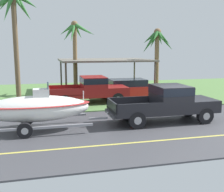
{
  "coord_description": "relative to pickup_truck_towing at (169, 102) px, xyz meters",
  "views": [
    {
      "loc": [
        -6.55,
        -11.94,
        3.67
      ],
      "look_at": [
        -3.11,
        1.73,
        1.28
      ],
      "focal_mm": 45.5,
      "sensor_mm": 36.0,
      "label": 1
    }
  ],
  "objects": [
    {
      "name": "ground",
      "position": [
        0.35,
        7.48,
        -1.03
      ],
      "size": [
        36.0,
        22.0,
        0.11
      ],
      "color": "#424247"
    },
    {
      "name": "carport_awning",
      "position": [
        -0.92,
        10.66,
        1.6
      ],
      "size": [
        7.5,
        5.61,
        2.74
      ],
      "color": "#4C4238",
      "rests_on": "ground"
    },
    {
      "name": "pickup_truck_towing",
      "position": [
        0.0,
        0.0,
        0.0
      ],
      "size": [
        5.58,
        1.98,
        1.84
      ],
      "color": "black",
      "rests_on": "ground"
    },
    {
      "name": "palm_tree_far_left",
      "position": [
        3.21,
        9.39,
        2.97
      ],
      "size": [
        2.88,
        3.18,
        5.29
      ],
      "color": "brown",
      "rests_on": "ground"
    },
    {
      "name": "palm_tree_mid",
      "position": [
        -3.47,
        9.97,
        3.39
      ],
      "size": [
        2.93,
        3.02,
        5.79
      ],
      "color": "brown",
      "rests_on": "ground"
    },
    {
      "name": "boat_on_trailer",
      "position": [
        -6.49,
        -0.0,
        -0.01
      ],
      "size": [
        5.93,
        2.33,
        2.21
      ],
      "color": "gray",
      "rests_on": "ground"
    },
    {
      "name": "parked_pickup_background",
      "position": [
        -2.88,
        5.62,
        -0.01
      ],
      "size": [
        5.43,
        2.11,
        1.81
      ],
      "color": "maroon",
      "rests_on": "ground"
    },
    {
      "name": "parked_sedan_near",
      "position": [
        0.24,
        7.28,
        -0.35
      ],
      "size": [
        4.71,
        1.88,
        1.38
      ],
      "color": "#B21E19",
      "rests_on": "ground"
    },
    {
      "name": "palm_tree_near_right",
      "position": [
        -7.52,
        4.45,
        4.61
      ],
      "size": [
        2.98,
        3.22,
        6.94
      ],
      "color": "brown",
      "rests_on": "ground"
    }
  ]
}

